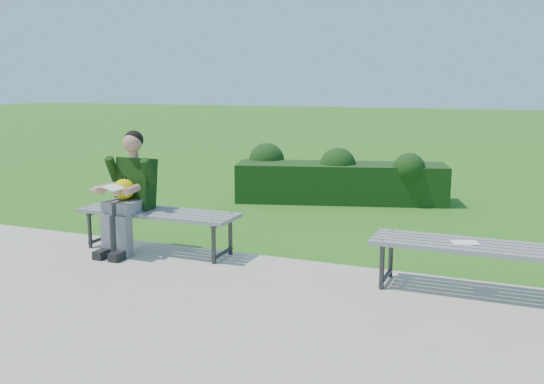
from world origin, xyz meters
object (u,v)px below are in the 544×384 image
at_px(bench_right, 477,250).
at_px(seated_boy, 129,188).
at_px(hedge, 336,178).
at_px(paper_sheet, 465,243).
at_px(bench_left, 158,216).

xyz_separation_m(bench_right, seated_boy, (-3.61, 0.02, 0.30)).
bearing_deg(seated_boy, hedge, 71.64).
bearing_deg(bench_right, paper_sheet, 180.00).
relative_size(bench_right, seated_boy, 1.37).
distance_m(seated_boy, paper_sheet, 3.52).
bearing_deg(paper_sheet, hedge, 121.44).
bearing_deg(bench_left, paper_sheet, -1.98).
bearing_deg(hedge, paper_sheet, -58.56).
distance_m(hedge, seated_boy, 3.93).
distance_m(hedge, bench_left, 3.74).
relative_size(bench_left, bench_right, 1.00).
bearing_deg(bench_right, bench_left, 178.08).
bearing_deg(bench_right, hedge, 122.55).
bearing_deg(hedge, bench_right, -57.45).
xyz_separation_m(bench_left, bench_right, (3.31, -0.11, 0.00)).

